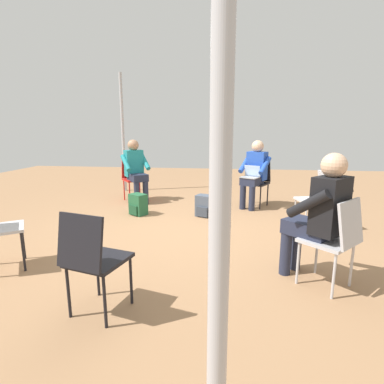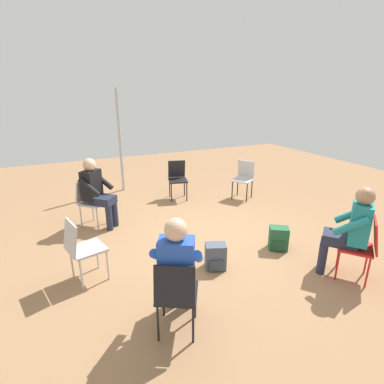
% 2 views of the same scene
% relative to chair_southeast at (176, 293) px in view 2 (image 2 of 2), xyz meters
% --- Properties ---
extents(ground_plane, '(14.00, 14.00, 0.00)m').
position_rel_chair_southeast_xyz_m(ground_plane, '(-1.62, 1.19, -0.50)').
color(ground_plane, '#99704C').
extents(chair_southeast, '(0.57, 0.55, 0.85)m').
position_rel_chair_southeast_xyz_m(chair_southeast, '(0.00, 0.00, 0.00)').
color(chair_southeast, black).
rests_on(chair_southeast, ground).
extents(chair_northeast, '(0.58, 0.58, 0.85)m').
position_rel_chair_southeast_xyz_m(chair_northeast, '(0.12, 2.49, 0.00)').
color(chair_northeast, red).
rests_on(chair_northeast, ground).
extents(chair_northwest, '(0.57, 0.58, 0.85)m').
position_rel_chair_southeast_xyz_m(chair_northwest, '(-3.10, 2.91, 0.00)').
color(chair_northwest, '#B7B7BC').
rests_on(chair_northwest, ground).
extents(chair_southwest, '(0.58, 0.59, 0.85)m').
position_rel_chair_southeast_xyz_m(chair_southwest, '(-3.06, -0.41, 0.00)').
color(chair_southwest, '#B7B7BC').
rests_on(chair_southwest, ground).
extents(chair_west, '(0.52, 0.49, 0.85)m').
position_rel_chair_southeast_xyz_m(chair_west, '(-3.72, 1.56, 0.00)').
color(chair_west, black).
rests_on(chair_west, ground).
extents(chair_south, '(0.48, 0.52, 0.85)m').
position_rel_chair_southeast_xyz_m(chair_south, '(-1.34, -0.73, 0.00)').
color(chair_south, '#B7B7BC').
rests_on(chair_south, ground).
extents(person_with_laptop, '(0.64, 0.62, 1.24)m').
position_rel_chair_southeast_xyz_m(person_with_laptop, '(-0.15, 0.08, 0.20)').
color(person_with_laptop, '#23283D').
rests_on(person_with_laptop, ground).
extents(person_in_teal, '(0.63, 0.63, 1.24)m').
position_rel_chair_southeast_xyz_m(person_in_teal, '(-0.01, 2.39, 0.20)').
color(person_in_teal, '#23283D').
rests_on(person_in_teal, ground).
extents(person_in_black, '(0.63, 0.63, 1.24)m').
position_rel_chair_southeast_xyz_m(person_in_black, '(-2.95, -0.29, 0.20)').
color(person_in_black, '#23283D').
rests_on(person_in_black, ground).
extents(backpack_near_laptop_user, '(0.32, 0.34, 0.36)m').
position_rel_chair_southeast_xyz_m(backpack_near_laptop_user, '(-0.92, 2.07, -0.34)').
color(backpack_near_laptop_user, '#235B38').
rests_on(backpack_near_laptop_user, ground).
extents(backpack_by_empty_chair, '(0.30, 0.33, 0.36)m').
position_rel_chair_southeast_xyz_m(backpack_by_empty_chair, '(-0.87, 0.94, -0.34)').
color(backpack_by_empty_chair, '#475160').
rests_on(backpack_by_empty_chair, ground).
extents(tent_pole_far, '(0.07, 0.07, 2.38)m').
position_rel_chair_southeast_xyz_m(tent_pole_far, '(-4.82, 0.57, 0.70)').
color(tent_pole_far, '#B2B2B7').
rests_on(tent_pole_far, ground).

